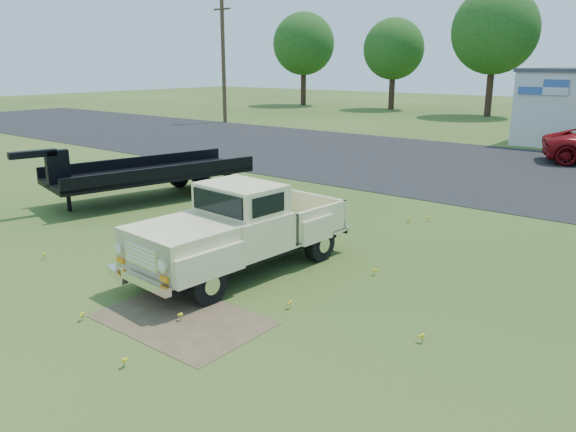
# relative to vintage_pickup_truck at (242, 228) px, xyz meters

# --- Properties ---
(ground) EXTENTS (140.00, 140.00, 0.00)m
(ground) POSITION_rel_vintage_pickup_truck_xyz_m (-0.67, 0.50, -0.98)
(ground) COLOR #304A17
(ground) RESTS_ON ground
(asphalt_lot) EXTENTS (90.00, 14.00, 0.02)m
(asphalt_lot) POSITION_rel_vintage_pickup_truck_xyz_m (-0.67, 15.50, -0.98)
(asphalt_lot) COLOR black
(asphalt_lot) RESTS_ON ground
(dirt_patch_a) EXTENTS (3.00, 2.00, 0.01)m
(dirt_patch_a) POSITION_rel_vintage_pickup_truck_xyz_m (0.83, -2.50, -0.98)
(dirt_patch_a) COLOR #4A3F27
(dirt_patch_a) RESTS_ON ground
(dirt_patch_b) EXTENTS (2.20, 1.60, 0.01)m
(dirt_patch_b) POSITION_rel_vintage_pickup_truck_xyz_m (-2.67, 4.00, -0.98)
(dirt_patch_b) COLOR #4A3F27
(dirt_patch_b) RESTS_ON ground
(utility_pole_west) EXTENTS (1.60, 0.30, 9.00)m
(utility_pole_west) POSITION_rel_vintage_pickup_truck_xyz_m (-22.67, 22.50, 3.62)
(utility_pole_west) COLOR #422B1E
(utility_pole_west) RESTS_ON ground
(treeline_a) EXTENTS (6.40, 6.40, 9.52)m
(treeline_a) POSITION_rel_vintage_pickup_truck_xyz_m (-28.67, 40.50, 5.32)
(treeline_a) COLOR #372219
(treeline_a) RESTS_ON ground
(treeline_b) EXTENTS (5.76, 5.76, 8.57)m
(treeline_b) POSITION_rel_vintage_pickup_truck_xyz_m (-18.67, 41.50, 4.68)
(treeline_b) COLOR #372219
(treeline_b) RESTS_ON ground
(treeline_c) EXTENTS (7.04, 7.04, 10.47)m
(treeline_c) POSITION_rel_vintage_pickup_truck_xyz_m (-8.67, 40.00, 5.95)
(treeline_c) COLOR #372219
(treeline_c) RESTS_ON ground
(vintage_pickup_truck) EXTENTS (2.54, 5.58, 1.97)m
(vintage_pickup_truck) POSITION_rel_vintage_pickup_truck_xyz_m (0.00, 0.00, 0.00)
(vintage_pickup_truck) COLOR beige
(vintage_pickup_truck) RESTS_ON ground
(flatbed_trailer) EXTENTS (4.08, 7.63, 1.98)m
(flatbed_trailer) POSITION_rel_vintage_pickup_truck_xyz_m (-7.03, 3.11, 0.01)
(flatbed_trailer) COLOR black
(flatbed_trailer) RESTS_ON ground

